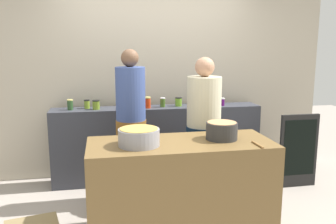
{
  "coord_description": "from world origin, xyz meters",
  "views": [
    {
      "loc": [
        -0.69,
        -3.37,
        1.77
      ],
      "look_at": [
        0.0,
        0.35,
        1.05
      ],
      "focal_mm": 37.95,
      "sensor_mm": 36.0,
      "label": 1
    }
  ],
  "objects_px": {
    "preserve_jar_3": "(128,103)",
    "preserve_jar_2": "(96,105)",
    "cook_with_tongs": "(131,134)",
    "preserve_jar_4": "(147,102)",
    "wooden_spoon": "(258,144)",
    "chalkboard_sign": "(298,151)",
    "preserve_jar_6": "(178,102)",
    "cooking_pot_left": "(139,137)",
    "preserve_jar_5": "(163,102)",
    "preserve_jar_1": "(87,104)",
    "preserve_jar_8": "(222,102)",
    "preserve_jar_0": "(70,105)",
    "cook_in_cap": "(203,139)",
    "cooking_pot_center": "(222,131)",
    "preserve_jar_7": "(200,103)"
  },
  "relations": [
    {
      "from": "preserve_jar_7",
      "to": "cook_with_tongs",
      "type": "distance_m",
      "value": 1.13
    },
    {
      "from": "preserve_jar_8",
      "to": "wooden_spoon",
      "type": "xyz_separation_m",
      "value": [
        -0.22,
        -1.59,
        -0.13
      ]
    },
    {
      "from": "preserve_jar_1",
      "to": "cooking_pot_left",
      "type": "xyz_separation_m",
      "value": [
        0.5,
        -1.5,
        -0.06
      ]
    },
    {
      "from": "cook_with_tongs",
      "to": "preserve_jar_4",
      "type": "bearing_deg",
      "value": 65.71
    },
    {
      "from": "preserve_jar_1",
      "to": "wooden_spoon",
      "type": "relative_size",
      "value": 0.51
    },
    {
      "from": "preserve_jar_6",
      "to": "wooden_spoon",
      "type": "height_order",
      "value": "preserve_jar_6"
    },
    {
      "from": "preserve_jar_4",
      "to": "cook_in_cap",
      "type": "height_order",
      "value": "cook_in_cap"
    },
    {
      "from": "cooking_pot_center",
      "to": "preserve_jar_7",
      "type": "bearing_deg",
      "value": 83.02
    },
    {
      "from": "preserve_jar_1",
      "to": "chalkboard_sign",
      "type": "bearing_deg",
      "value": -13.76
    },
    {
      "from": "preserve_jar_0",
      "to": "chalkboard_sign",
      "type": "relative_size",
      "value": 0.14
    },
    {
      "from": "wooden_spoon",
      "to": "cook_with_tongs",
      "type": "distance_m",
      "value": 1.46
    },
    {
      "from": "preserve_jar_6",
      "to": "preserve_jar_8",
      "type": "bearing_deg",
      "value": -6.54
    },
    {
      "from": "preserve_jar_2",
      "to": "wooden_spoon",
      "type": "xyz_separation_m",
      "value": [
        1.42,
        -1.6,
        -0.13
      ]
    },
    {
      "from": "chalkboard_sign",
      "to": "preserve_jar_0",
      "type": "bearing_deg",
      "value": 168.5
    },
    {
      "from": "preserve_jar_2",
      "to": "preserve_jar_3",
      "type": "height_order",
      "value": "preserve_jar_2"
    },
    {
      "from": "preserve_jar_2",
      "to": "wooden_spoon",
      "type": "distance_m",
      "value": 2.14
    },
    {
      "from": "cooking_pot_center",
      "to": "cooking_pot_left",
      "type": "bearing_deg",
      "value": -174.63
    },
    {
      "from": "preserve_jar_1",
      "to": "cook_with_tongs",
      "type": "xyz_separation_m",
      "value": [
        0.5,
        -0.67,
        -0.25
      ]
    },
    {
      "from": "preserve_jar_4",
      "to": "chalkboard_sign",
      "type": "bearing_deg",
      "value": -15.93
    },
    {
      "from": "preserve_jar_1",
      "to": "preserve_jar_2",
      "type": "bearing_deg",
      "value": -38.44
    },
    {
      "from": "preserve_jar_4",
      "to": "preserve_jar_8",
      "type": "xyz_separation_m",
      "value": [
        1.0,
        0.01,
        -0.02
      ]
    },
    {
      "from": "wooden_spoon",
      "to": "chalkboard_sign",
      "type": "xyz_separation_m",
      "value": [
        1.05,
        1.06,
        -0.43
      ]
    },
    {
      "from": "preserve_jar_0",
      "to": "cooking_pot_center",
      "type": "height_order",
      "value": "preserve_jar_0"
    },
    {
      "from": "preserve_jar_4",
      "to": "preserve_jar_7",
      "type": "relative_size",
      "value": 1.42
    },
    {
      "from": "preserve_jar_7",
      "to": "wooden_spoon",
      "type": "distance_m",
      "value": 1.59
    },
    {
      "from": "preserve_jar_3",
      "to": "preserve_jar_2",
      "type": "bearing_deg",
      "value": -167.9
    },
    {
      "from": "preserve_jar_6",
      "to": "cooking_pot_left",
      "type": "bearing_deg",
      "value": -114.6
    },
    {
      "from": "preserve_jar_4",
      "to": "cook_with_tongs",
      "type": "relative_size",
      "value": 0.08
    },
    {
      "from": "preserve_jar_1",
      "to": "preserve_jar_8",
      "type": "bearing_deg",
      "value": -3.32
    },
    {
      "from": "preserve_jar_4",
      "to": "preserve_jar_7",
      "type": "bearing_deg",
      "value": 0.16
    },
    {
      "from": "preserve_jar_1",
      "to": "cook_in_cap",
      "type": "height_order",
      "value": "cook_in_cap"
    },
    {
      "from": "preserve_jar_2",
      "to": "preserve_jar_5",
      "type": "height_order",
      "value": "preserve_jar_5"
    },
    {
      "from": "preserve_jar_0",
      "to": "cooking_pot_left",
      "type": "distance_m",
      "value": 1.6
    },
    {
      "from": "preserve_jar_5",
      "to": "preserve_jar_2",
      "type": "bearing_deg",
      "value": -178.2
    },
    {
      "from": "preserve_jar_0",
      "to": "preserve_jar_7",
      "type": "xyz_separation_m",
      "value": [
        1.65,
        -0.04,
        -0.02
      ]
    },
    {
      "from": "preserve_jar_7",
      "to": "preserve_jar_1",
      "type": "bearing_deg",
      "value": 175.72
    },
    {
      "from": "preserve_jar_2",
      "to": "preserve_jar_6",
      "type": "xyz_separation_m",
      "value": [
        1.06,
        0.06,
        -0.0
      ]
    },
    {
      "from": "cook_with_tongs",
      "to": "cook_in_cap",
      "type": "bearing_deg",
      "value": -12.29
    },
    {
      "from": "preserve_jar_6",
      "to": "cooking_pot_left",
      "type": "xyz_separation_m",
      "value": [
        -0.67,
        -1.47,
        -0.07
      ]
    },
    {
      "from": "preserve_jar_7",
      "to": "cook_with_tongs",
      "type": "xyz_separation_m",
      "value": [
        -0.95,
        -0.56,
        -0.24
      ]
    },
    {
      "from": "cooking_pot_center",
      "to": "cook_in_cap",
      "type": "bearing_deg",
      "value": 90.55
    },
    {
      "from": "chalkboard_sign",
      "to": "cook_in_cap",
      "type": "bearing_deg",
      "value": -170.7
    },
    {
      "from": "preserve_jar_2",
      "to": "preserve_jar_3",
      "type": "distance_m",
      "value": 0.42
    },
    {
      "from": "preserve_jar_1",
      "to": "preserve_jar_2",
      "type": "height_order",
      "value": "preserve_jar_2"
    },
    {
      "from": "preserve_jar_3",
      "to": "wooden_spoon",
      "type": "bearing_deg",
      "value": -59.04
    },
    {
      "from": "preserve_jar_4",
      "to": "chalkboard_sign",
      "type": "relative_size",
      "value": 0.15
    },
    {
      "from": "preserve_jar_1",
      "to": "preserve_jar_5",
      "type": "bearing_deg",
      "value": -3.85
    },
    {
      "from": "preserve_jar_0",
      "to": "cook_in_cap",
      "type": "distance_m",
      "value": 1.7
    },
    {
      "from": "preserve_jar_2",
      "to": "preserve_jar_3",
      "type": "bearing_deg",
      "value": 12.1
    },
    {
      "from": "preserve_jar_3",
      "to": "preserve_jar_5",
      "type": "relative_size",
      "value": 0.83
    }
  ]
}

